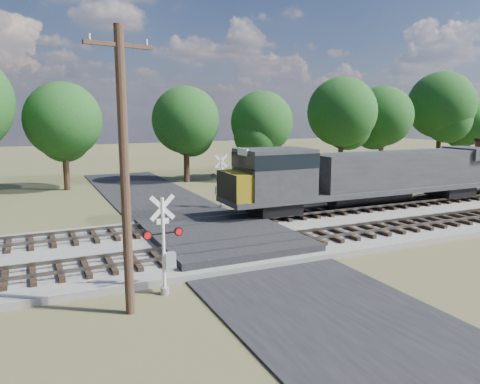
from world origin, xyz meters
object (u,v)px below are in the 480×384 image
crossing_signal_near (166,253)px  crossing_signal_far (220,186)px  equipment_shed (346,177)px  utility_pole (124,167)px

crossing_signal_near → crossing_signal_far: (7.78, 13.67, 0.02)m
equipment_shed → utility_pole: bearing=-151.0°
crossing_signal_near → utility_pole: (-1.59, -1.15, 3.39)m
crossing_signal_far → equipment_shed: (10.27, -0.61, 0.13)m
crossing_signal_far → utility_pole: bearing=58.0°
crossing_signal_far → equipment_shed: size_ratio=0.69×
crossing_signal_near → crossing_signal_far: crossing_signal_far is taller
crossing_signal_near → utility_pole: size_ratio=0.40×
utility_pole → equipment_shed: (19.64, 14.20, -3.24)m
crossing_signal_near → equipment_shed: (18.05, 13.06, 0.15)m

